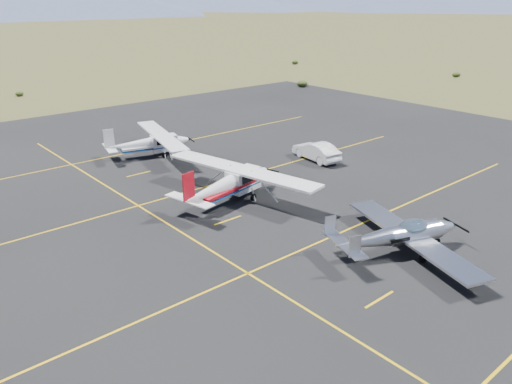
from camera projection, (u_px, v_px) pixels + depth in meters
name	position (u px, v px, depth m)	size (l,w,h in m)	color
ground	(359.00, 250.00, 26.34)	(1600.00, 1600.00, 0.00)	#383D1C
apron	(271.00, 210.00, 31.29)	(72.00, 72.00, 0.02)	black
aircraft_low_wing	(400.00, 235.00, 25.71)	(7.25, 9.78, 2.15)	silver
aircraft_cessna	(229.00, 183.00, 32.08)	(7.42, 11.84, 2.99)	silver
aircraft_plain	(149.00, 143.00, 41.35)	(6.88, 10.50, 2.66)	silver
sedan	(316.00, 151.00, 40.55)	(1.57, 4.51, 1.49)	silver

